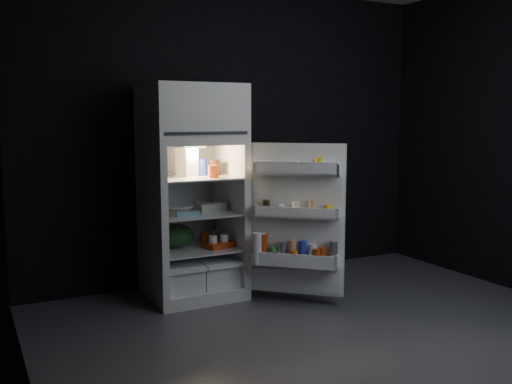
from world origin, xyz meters
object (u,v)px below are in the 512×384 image
fridge_door (296,223)px  yogurt_tray (220,245)px  egg_carton (212,207)px  refrigerator (191,184)px  milk_jug (187,162)px

fridge_door → yogurt_tray: size_ratio=5.24×
fridge_door → egg_carton: 0.75m
fridge_door → yogurt_tray: fridge_door is taller
yogurt_tray → fridge_door: bearing=-58.3°
fridge_door → yogurt_tray: bearing=135.4°
egg_carton → yogurt_tray: 0.33m
fridge_door → egg_carton: bearing=131.4°
refrigerator → egg_carton: 0.26m
milk_jug → egg_carton: bearing=-33.6°
refrigerator → fridge_door: size_ratio=1.46×
fridge_door → egg_carton: fridge_door is taller
egg_carton → yogurt_tray: size_ratio=1.18×
fridge_door → egg_carton: size_ratio=4.46×
yogurt_tray → egg_carton: bearing=90.8°
egg_carton → milk_jug: bearing=155.6°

